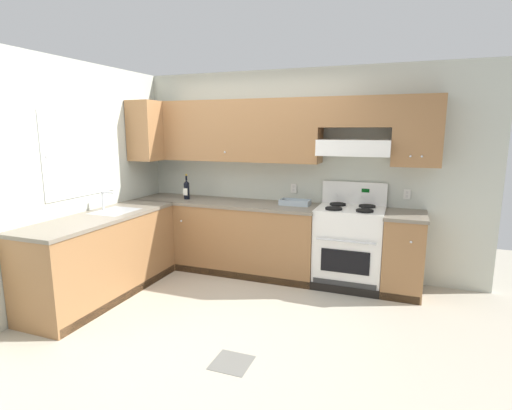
# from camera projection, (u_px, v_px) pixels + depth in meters

# --- Properties ---
(ground_plane) EXTENTS (7.04, 7.04, 0.00)m
(ground_plane) POSITION_uv_depth(u_px,v_px,m) (205.00, 312.00, 4.01)
(ground_plane) COLOR #B2AA99
(floor_accent_tile) EXTENTS (0.30, 0.30, 0.01)m
(floor_accent_tile) POSITION_uv_depth(u_px,v_px,m) (232.00, 362.00, 3.14)
(floor_accent_tile) COLOR slate
(floor_accent_tile) RESTS_ON ground_plane
(wall_back) EXTENTS (4.68, 0.57, 2.55)m
(wall_back) POSITION_uv_depth(u_px,v_px,m) (287.00, 157.00, 5.00)
(wall_back) COLOR beige
(wall_back) RESTS_ON ground_plane
(wall_left) EXTENTS (0.47, 4.00, 2.55)m
(wall_left) POSITION_uv_depth(u_px,v_px,m) (87.00, 172.00, 4.52)
(wall_left) COLOR beige
(wall_left) RESTS_ON ground_plane
(counter_back_run) EXTENTS (3.60, 0.65, 0.91)m
(counter_back_run) POSITION_uv_depth(u_px,v_px,m) (250.00, 238.00, 5.07)
(counter_back_run) COLOR olive
(counter_back_run) RESTS_ON ground_plane
(counter_left_run) EXTENTS (0.63, 1.91, 1.13)m
(counter_left_run) POSITION_uv_depth(u_px,v_px,m) (103.00, 255.00, 4.35)
(counter_left_run) COLOR olive
(counter_left_run) RESTS_ON ground_plane
(stove) EXTENTS (0.76, 0.62, 1.20)m
(stove) POSITION_uv_depth(u_px,v_px,m) (349.00, 246.00, 4.64)
(stove) COLOR white
(stove) RESTS_ON ground_plane
(wine_bottle) EXTENTS (0.07, 0.08, 0.33)m
(wine_bottle) POSITION_uv_depth(u_px,v_px,m) (187.00, 189.00, 5.25)
(wine_bottle) COLOR black
(wine_bottle) RESTS_ON counter_back_run
(bowl) EXTENTS (0.36, 0.20, 0.07)m
(bowl) POSITION_uv_depth(u_px,v_px,m) (295.00, 203.00, 4.85)
(bowl) COLOR #9EADB7
(bowl) RESTS_ON counter_back_run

